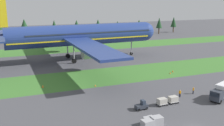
% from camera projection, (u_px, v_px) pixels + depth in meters
% --- Properties ---
extents(grass_strip_near, '(320.00, 17.36, 0.01)m').
position_uv_depth(grass_strip_near, '(116.00, 75.00, 77.95)').
color(grass_strip_near, '#3D752D').
rests_on(grass_strip_near, ground).
extents(grass_strip_far, '(320.00, 17.36, 0.01)m').
position_uv_depth(grass_strip_far, '(78.00, 48.00, 120.23)').
color(grass_strip_far, '#3D752D').
rests_on(grass_strip_far, ground).
extents(airliner, '(63.90, 78.90, 26.01)m').
position_uv_depth(airliner, '(77.00, 35.00, 94.71)').
color(airliner, navy).
rests_on(airliner, ground).
extents(baggage_tug, '(2.68, 1.46, 1.97)m').
position_uv_depth(baggage_tug, '(142.00, 106.00, 53.36)').
color(baggage_tug, '#2D333D').
rests_on(baggage_tug, ground).
extents(cargo_dolly_lead, '(2.29, 1.64, 1.55)m').
position_uv_depth(cargo_dolly_lead, '(162.00, 101.00, 55.38)').
color(cargo_dolly_lead, '#A3A3A8').
rests_on(cargo_dolly_lead, ground).
extents(cargo_dolly_second, '(2.29, 1.64, 1.55)m').
position_uv_depth(cargo_dolly_second, '(173.00, 99.00, 56.57)').
color(cargo_dolly_second, '#A3A3A8').
rests_on(cargo_dolly_second, ground).
extents(catering_truck, '(7.32, 4.63, 3.58)m').
position_uv_depth(catering_truck, '(222.00, 91.00, 58.33)').
color(catering_truck, '#2D333D').
rests_on(catering_truck, ground).
extents(ground_crew_marshaller, '(0.55, 0.36, 1.74)m').
position_uv_depth(ground_crew_marshaller, '(180.00, 93.00, 60.16)').
color(ground_crew_marshaller, black).
rests_on(ground_crew_marshaller, ground).
extents(ground_crew_loader, '(0.36, 0.53, 1.74)m').
position_uv_depth(ground_crew_loader, '(193.00, 90.00, 62.14)').
color(ground_crew_loader, black).
rests_on(ground_crew_loader, ground).
extents(uld_container_0, '(2.00, 1.60, 1.70)m').
position_uv_depth(uld_container_0, '(157.00, 121.00, 46.56)').
color(uld_container_0, '#A3A3A8').
rests_on(uld_container_0, ground).
extents(uld_container_1, '(2.14, 1.78, 1.56)m').
position_uv_depth(uld_container_1, '(147.00, 124.00, 45.59)').
color(uld_container_1, '#A3A3A8').
rests_on(uld_container_1, ground).
extents(uld_container_2, '(2.18, 1.83, 1.53)m').
position_uv_depth(uld_container_2, '(150.00, 121.00, 46.66)').
color(uld_container_2, '#A3A3A8').
rests_on(uld_container_2, ground).
extents(taxiway_marker_0, '(0.44, 0.44, 0.57)m').
position_uv_depth(taxiway_marker_0, '(170.00, 73.00, 79.01)').
color(taxiway_marker_0, orange).
rests_on(taxiway_marker_0, ground).
extents(taxiway_marker_1, '(0.44, 0.44, 0.61)m').
position_uv_depth(taxiway_marker_1, '(173.00, 71.00, 80.72)').
color(taxiway_marker_1, orange).
rests_on(taxiway_marker_1, ground).
extents(taxiway_marker_2, '(0.44, 0.44, 0.65)m').
position_uv_depth(taxiway_marker_2, '(43.00, 86.00, 66.71)').
color(taxiway_marker_2, orange).
rests_on(taxiway_marker_2, ground).
extents(taxiway_marker_3, '(0.44, 0.44, 0.46)m').
position_uv_depth(taxiway_marker_3, '(95.00, 85.00, 67.69)').
color(taxiway_marker_3, orange).
rests_on(taxiway_marker_3, ground).
extents(distant_tree_line, '(152.87, 8.62, 11.79)m').
position_uv_depth(distant_tree_line, '(58.00, 27.00, 146.27)').
color(distant_tree_line, '#4C3823').
rests_on(distant_tree_line, ground).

